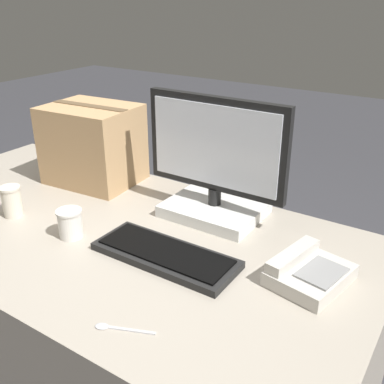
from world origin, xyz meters
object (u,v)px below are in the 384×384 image
paper_cup_left (12,201)px  cardboard_box (93,144)px  monitor (215,171)px  paper_cup_right (70,223)px  desk_phone (308,272)px  spoon (115,328)px  keyboard (165,255)px

paper_cup_left → cardboard_box: cardboard_box is taller
monitor → paper_cup_right: 0.50m
paper_cup_left → paper_cup_right: bearing=1.6°
desk_phone → spoon: bearing=-114.6°
spoon → paper_cup_left: bearing=-41.3°
paper_cup_right → cardboard_box: size_ratio=0.25×
desk_phone → paper_cup_left: bearing=-158.0°
desk_phone → spoon: size_ratio=1.71×
paper_cup_right → spoon: paper_cup_right is taller
spoon → cardboard_box: 0.93m
cardboard_box → monitor: bearing=-0.0°
monitor → paper_cup_left: bearing=-146.2°
paper_cup_right → keyboard: bearing=10.4°
monitor → desk_phone: monitor is taller
desk_phone → paper_cup_right: paper_cup_right is taller
cardboard_box → paper_cup_right: bearing=-55.5°
monitor → desk_phone: size_ratio=2.08×
monitor → desk_phone: 0.47m
monitor → spoon: monitor is taller
keyboard → paper_cup_left: paper_cup_left is taller
desk_phone → spoon: 0.53m
monitor → paper_cup_right: bearing=-128.5°
keyboard → paper_cup_right: size_ratio=4.70×
desk_phone → paper_cup_right: 0.74m
paper_cup_left → paper_cup_right: size_ratio=1.18×
paper_cup_left → monitor: bearing=33.8°
spoon → cardboard_box: size_ratio=0.39×
cardboard_box → spoon: bearing=-43.1°
monitor → paper_cup_right: (-0.30, -0.38, -0.12)m
keyboard → paper_cup_left: (-0.60, -0.07, 0.04)m
spoon → keyboard: bearing=-97.6°
desk_phone → paper_cup_left: 1.01m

